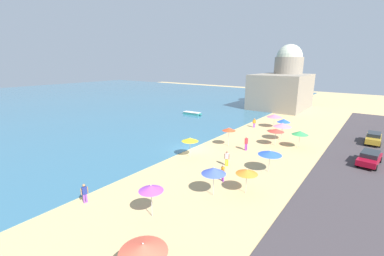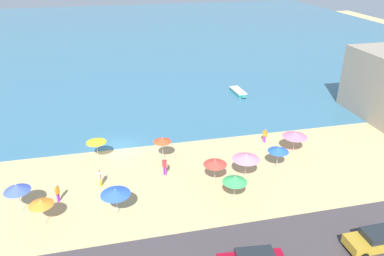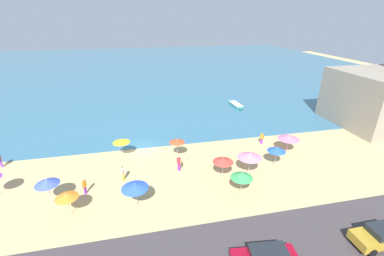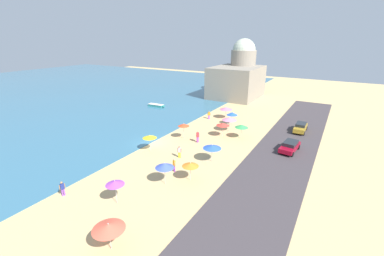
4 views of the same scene
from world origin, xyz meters
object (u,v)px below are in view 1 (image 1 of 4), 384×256
Objects in this scene: bather_1 at (246,143)px; bather_2 at (223,172)px; beach_umbrella_4 at (214,171)px; beach_umbrella_8 at (284,121)px; beach_umbrella_1 at (143,248)px; beach_umbrella_6 at (190,140)px; skiff_nearshore at (192,113)px; bather_3 at (227,158)px; beach_umbrella_5 at (300,133)px; beach_umbrella_10 at (229,129)px; harbor_fortress at (283,85)px; parked_car_1 at (374,138)px; beach_umbrella_0 at (274,116)px; beach_umbrella_11 at (270,153)px; bather_4 at (254,122)px; beach_umbrella_2 at (151,188)px; beach_umbrella_9 at (282,125)px; parked_car_0 at (370,158)px; bather_0 at (85,192)px; beach_umbrella_3 at (276,130)px; beach_umbrella_7 at (247,172)px.

bather_1 is 1.11× the size of bather_2.
beach_umbrella_4 reaches higher than beach_umbrella_8.
beach_umbrella_6 reaches higher than beach_umbrella_1.
bather_1 is 23.14m from skiff_nearshore.
beach_umbrella_4 is 6.65m from bather_3.
beach_umbrella_5 is 9.02m from beach_umbrella_10.
harbor_fortress is (46.17, 9.40, 3.09)m from beach_umbrella_4.
beach_umbrella_4 reaches higher than parked_car_1.
beach_umbrella_0 is 19.03m from beach_umbrella_11.
beach_umbrella_11 is 1.47× the size of bather_4.
bather_2 is at bearing -9.10° from beach_umbrella_2.
harbor_fortress is at bearing 18.49° from beach_umbrella_8.
beach_umbrella_9 is 12.98m from bather_3.
beach_umbrella_9 is at bearing -161.97° from harbor_fortress.
beach_umbrella_5 reaches higher than parked_car_0.
beach_umbrella_11 is 1.45× the size of bather_0.
beach_umbrella_1 is 25.68m from beach_umbrella_3.
bather_1 is at bearing 12.31° from bather_2.
beach_umbrella_1 is 42.16m from skiff_nearshore.
harbor_fortress reaches higher than bather_0.
beach_umbrella_10 is 19.78m from parked_car_1.
beach_umbrella_2 is at bearing -171.74° from harbor_fortress.
bather_1 is at bearing 173.55° from beach_umbrella_8.
beach_umbrella_7 is 17.19m from beach_umbrella_9.
beach_umbrella_7 reaches higher than bather_3.
beach_umbrella_9 reaches higher than beach_umbrella_6.
harbor_fortress is (40.02, 7.22, 4.37)m from bather_3.
parked_car_1 is (22.72, -7.95, -1.12)m from beach_umbrella_7.
bather_2 is 0.38× the size of parked_car_1.
parked_car_0 is at bearing -44.31° from beach_umbrella_11.
harbor_fortress reaches higher than beach_umbrella_10.
harbor_fortress is at bearing -30.14° from skiff_nearshore.
beach_umbrella_8 is at bearing -2.41° from bather_3.
beach_umbrella_1 is at bearing -168.03° from bather_2.
beach_umbrella_9 is (17.00, 2.56, 0.25)m from beach_umbrella_7.
beach_umbrella_8 is at bearing 58.89° from parked_car_0.
beach_umbrella_3 is 6.53m from beach_umbrella_8.
parked_car_1 is at bearing -24.79° from beach_umbrella_11.
beach_umbrella_5 is 0.92× the size of beach_umbrella_9.
parked_car_1 is (7.76, -7.59, -1.17)m from beach_umbrella_5.
beach_umbrella_9 is (2.04, 2.91, 0.20)m from beach_umbrella_5.
bather_3 is (13.19, -5.30, 0.03)m from bather_0.
parked_car_1 is (24.69, -9.96, -1.38)m from beach_umbrella_4.
bather_2 is (-16.23, 0.13, -1.29)m from beach_umbrella_9.
beach_umbrella_4 is 12.30m from bather_1.
bather_1 reaches higher than bather_0.
beach_umbrella_11 reaches higher than parked_car_0.
beach_umbrella_5 is 1.05× the size of beach_umbrella_7.
bather_0 is (-7.03, 7.47, -1.32)m from beach_umbrella_4.
beach_umbrella_1 is at bearing -161.57° from beach_umbrella_10.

